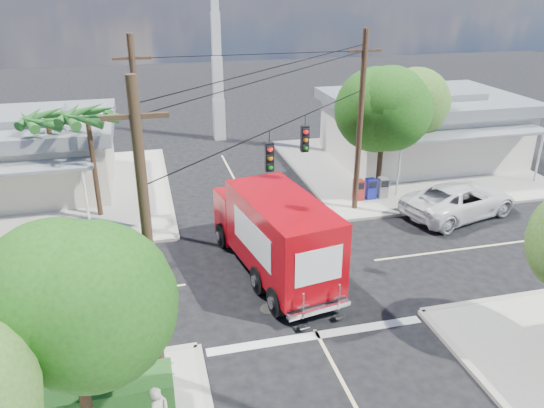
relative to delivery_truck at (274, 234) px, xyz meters
name	(u,v)px	position (x,y,z in m)	size (l,w,h in m)	color
ground	(284,272)	(0.39, -0.07, -1.77)	(120.00, 120.00, 0.00)	black
sidewalk_ne	(403,166)	(11.27, 10.81, -1.70)	(14.12, 14.12, 0.14)	#A9A499
sidewalk_nw	(39,197)	(-10.49, 10.81, -1.70)	(14.12, 14.12, 0.14)	#A9A499
road_markings	(294,291)	(0.39, -1.54, -1.76)	(32.00, 32.00, 0.01)	beige
building_ne	(422,125)	(12.89, 11.89, 0.55)	(11.80, 10.20, 4.50)	silver
building_nw	(15,152)	(-11.61, 12.39, 0.46)	(10.80, 10.20, 4.30)	beige
radio_tower	(217,62)	(0.89, 19.93, 3.88)	(0.80, 0.80, 17.00)	silver
tree_sw_front	(70,310)	(-6.60, -7.61, 2.57)	(3.88, 3.78, 6.03)	#422D1C
tree_ne_front	(385,110)	(7.60, 6.69, 3.00)	(4.21, 4.14, 6.66)	#422D1C
tree_ne_back	(409,109)	(10.20, 8.89, 2.42)	(3.77, 3.66, 5.82)	#422D1C
palm_nw_front	(87,118)	(-7.11, 7.43, 3.28)	(3.01, 3.08, 5.59)	#422D1C
palm_nw_back	(47,121)	(-9.11, 8.93, 2.91)	(3.01, 3.08, 5.19)	#422D1C
utility_poles	(236,154)	(-1.19, 1.53, 2.91)	(12.00, 10.68, 9.00)	#473321
picket_fence	(65,386)	(-7.41, -5.67, -1.08)	(5.94, 0.06, 1.00)	silver
hedge_sw	(54,408)	(-7.61, -6.47, -1.08)	(6.20, 1.20, 1.10)	#174514
vending_boxes	(371,189)	(6.89, 6.13, -1.08)	(1.90, 0.50, 1.10)	#A71F1E
delivery_truck	(274,234)	(0.00, 0.00, 0.00)	(3.75, 8.31, 3.48)	black
parked_car	(460,200)	(10.41, 3.24, -0.91)	(2.83, 6.14, 1.71)	silver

